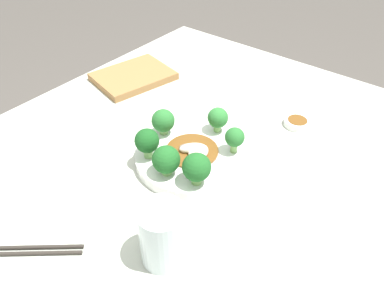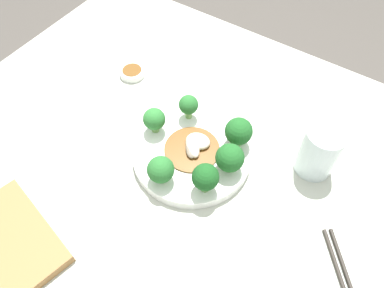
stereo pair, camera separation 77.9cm
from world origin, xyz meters
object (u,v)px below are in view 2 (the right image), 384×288
Objects in this scene: plate at (192,153)px; sauce_dish at (132,72)px; broccoli_east at (154,119)px; broccoli_northwest at (205,177)px; broccoli_west at (230,158)px; broccoli_southwest at (239,132)px; broccoli_north at (161,170)px; cutting_board at (3,246)px; drinking_glass at (319,151)px; broccoli_southeast at (189,105)px; stirfry_center at (194,146)px.

plate is 3.94× the size of sauce_dish.
broccoli_northwest is at bearing 159.14° from broccoli_east.
broccoli_east reaches higher than sauce_dish.
broccoli_east is 0.96× the size of sauce_dish.
broccoli_northwest is (-0.07, 0.06, 0.05)m from plate.
broccoli_west is (-0.01, -0.06, -0.00)m from broccoli_northwest.
plate is at bearing 43.52° from broccoli_southwest.
broccoli_north is 0.25× the size of cutting_board.
broccoli_southwest is at bearing -89.21° from broccoli_northwest.
broccoli_west is 0.58× the size of drinking_glass.
broccoli_east is 1.00× the size of broccoli_southeast.
broccoli_northwest is at bearing 138.55° from plate.
broccoli_southwest reaches higher than broccoli_north.
broccoli_northwest reaches higher than broccoli_west.
broccoli_southwest is (0.00, -0.13, -0.00)m from broccoli_northwest.
sauce_dish is (0.26, -0.12, -0.02)m from stirfry_center.
cutting_board is (0.11, 0.41, -0.05)m from broccoli_southeast.
broccoli_west is at bearing -125.78° from cutting_board.
stirfry_center is at bearing -97.01° from plate.
stirfry_center is 0.39m from cutting_board.
broccoli_southeast is at bearing -49.18° from stirfry_center.
broccoli_southwest is (-0.07, -0.06, 0.05)m from plate.
broccoli_east is 0.36m from cutting_board.
plate is at bearing 128.10° from broccoli_southeast.
broccoli_north is 0.97× the size of sauce_dish.
broccoli_southeast is at bearing 9.08° from drinking_glass.
broccoli_southwest is (-0.08, -0.15, 0.01)m from broccoli_north.
drinking_glass is at bearing 178.92° from sauce_dish.
broccoli_southeast is 0.96× the size of sauce_dish.
broccoli_west is 1.04× the size of sauce_dish.
plate is 0.11m from broccoli_northwest.
drinking_glass is (-0.15, -0.17, -0.01)m from broccoli_northwest.
broccoli_northwest is at bearing -129.73° from cutting_board.
stirfry_center is at bearing -96.79° from broccoli_north.
broccoli_southwest is 0.16m from drinking_glass.
broccoli_southeast is 0.12m from broccoli_southwest.
broccoli_east is at bearing -0.17° from plate.
broccoli_southeast is at bearing -46.54° from broccoli_northwest.
drinking_glass reaches higher than broccoli_southwest.
broccoli_east is at bearing -47.68° from broccoli_north.
stirfry_center is at bearing 26.25° from drinking_glass.
broccoli_northwest is 0.08m from broccoli_north.
broccoli_northwest reaches higher than stirfry_center.
drinking_glass is (-0.22, -0.11, 0.03)m from stirfry_center.
sauce_dish is 0.48m from cutting_board.
broccoli_east is 0.53× the size of drinking_glass.
broccoli_north is 0.54× the size of drinking_glass.
broccoli_southeast is 0.87× the size of broccoli_southwest.
broccoli_east is 0.33m from drinking_glass.
cutting_board is (0.17, 0.35, -0.02)m from stirfry_center.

